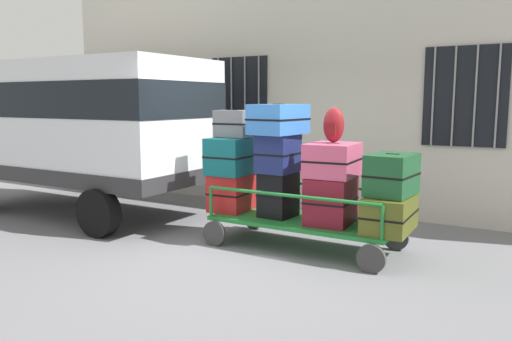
% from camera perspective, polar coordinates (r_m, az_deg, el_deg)
% --- Properties ---
extents(ground_plane, '(40.00, 40.00, 0.00)m').
position_cam_1_polar(ground_plane, '(6.84, -0.53, -8.61)').
color(ground_plane, slate).
extents(building_wall, '(12.00, 0.38, 5.00)m').
position_cam_1_polar(building_wall, '(9.02, 8.59, 11.34)').
color(building_wall, beige).
rests_on(building_wall, ground).
extents(van, '(4.72, 2.14, 2.57)m').
position_cam_1_polar(van, '(9.22, -19.36, 5.30)').
color(van, silver).
rests_on(van, ground).
extents(luggage_cart, '(2.50, 1.10, 0.39)m').
position_cam_1_polar(luggage_cart, '(6.75, 5.43, -6.00)').
color(luggage_cart, '#1E722D').
rests_on(luggage_cart, ground).
extents(cart_railing, '(2.39, 0.96, 0.42)m').
position_cam_1_polar(cart_railing, '(6.66, 5.47, -2.61)').
color(cart_railing, '#1E722D').
rests_on(cart_railing, luggage_cart).
extents(suitcase_left_bottom, '(0.53, 0.66, 0.52)m').
position_cam_1_polar(suitcase_left_bottom, '(7.22, -2.72, -2.46)').
color(suitcase_left_bottom, '#B21E1E').
rests_on(suitcase_left_bottom, luggage_cart).
extents(suitcase_left_middle, '(0.56, 0.67, 0.52)m').
position_cam_1_polar(suitcase_left_middle, '(7.13, -2.84, 1.64)').
color(suitcase_left_middle, '#0F5960').
rests_on(suitcase_left_middle, suitcase_left_bottom).
extents(suitcase_left_top, '(0.51, 0.31, 0.39)m').
position_cam_1_polar(suitcase_left_top, '(7.13, -2.67, 5.29)').
color(suitcase_left_top, slate).
rests_on(suitcase_left_top, suitcase_left_middle).
extents(suitcase_midleft_bottom, '(0.46, 0.49, 0.60)m').
position_cam_1_polar(suitcase_midleft_bottom, '(6.82, 2.52, -2.73)').
color(suitcase_midleft_bottom, black).
rests_on(suitcase_midleft_bottom, luggage_cart).
extents(suitcase_midleft_middle, '(0.45, 0.56, 0.51)m').
position_cam_1_polar(suitcase_midleft_middle, '(6.73, 2.51, 1.92)').
color(suitcase_midleft_middle, navy).
rests_on(suitcase_midleft_middle, suitcase_midleft_bottom).
extents(suitcase_midleft_top, '(0.61, 0.81, 0.40)m').
position_cam_1_polar(suitcase_midleft_top, '(6.71, 2.56, 5.80)').
color(suitcase_midleft_top, '#3372C6').
rests_on(suitcase_midleft_top, suitcase_midleft_middle).
extents(suitcase_center_bottom, '(0.59, 0.74, 0.60)m').
position_cam_1_polar(suitcase_center_bottom, '(6.52, 8.45, -3.33)').
color(suitcase_center_bottom, maroon).
rests_on(suitcase_center_bottom, luggage_cart).
extents(suitcase_center_middle, '(0.63, 0.76, 0.43)m').
position_cam_1_polar(suitcase_center_middle, '(6.46, 8.62, 1.19)').
color(suitcase_center_middle, '#CC4C72').
rests_on(suitcase_center_middle, suitcase_center_bottom).
extents(suitcase_midright_bottom, '(0.54, 0.87, 0.44)m').
position_cam_1_polar(suitcase_midright_bottom, '(6.29, 14.81, -4.70)').
color(suitcase_midright_bottom, '#4C5119').
rests_on(suitcase_midright_bottom, luggage_cart).
extents(suitcase_midright_middle, '(0.54, 0.72, 0.50)m').
position_cam_1_polar(suitcase_midright_middle, '(6.24, 15.07, -0.45)').
color(suitcase_midright_middle, '#194C28').
rests_on(suitcase_midright_middle, suitcase_midright_bottom).
extents(backpack, '(0.27, 0.22, 0.44)m').
position_cam_1_polar(backpack, '(6.45, 8.73, 5.07)').
color(backpack, maroon).
rests_on(backpack, suitcase_center_middle).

